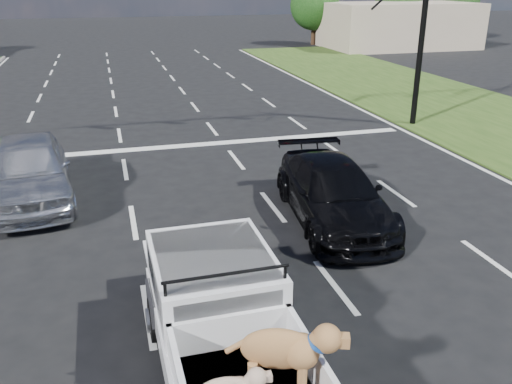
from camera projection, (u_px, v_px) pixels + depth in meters
ground at (246, 300)px, 9.82m from camera, size 160.00×160.00×0.00m
road_markings at (189, 179)px, 15.70m from camera, size 17.75×60.00×0.01m
traffic_signal at (366, 0)px, 19.28m from camera, size 9.11×0.31×7.00m
building_right at (399, 25)px, 45.11m from camera, size 12.00×7.00×3.60m
tree_far_d at (315, 5)px, 46.65m from camera, size 4.20×4.20×5.40m
tree_far_e at (398, 4)px, 48.64m from camera, size 4.20×4.20×5.40m
tree_far_f at (456, 3)px, 50.14m from camera, size 4.20×4.20×5.40m
pickup_truck at (230, 338)px, 7.33m from camera, size 2.02×5.07×1.89m
silver_sedan at (29, 170)px, 13.94m from camera, size 2.53×5.14×1.69m
black_coupe at (333, 193)px, 12.81m from camera, size 2.46×5.08×1.42m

